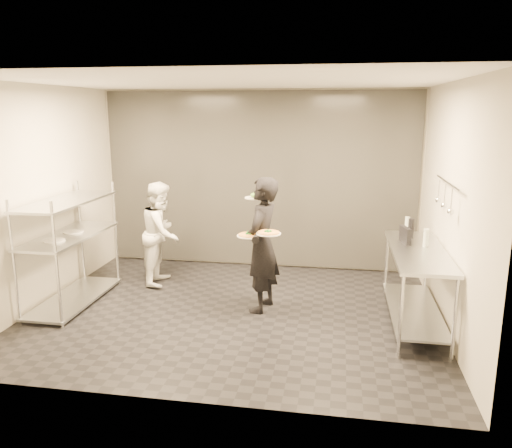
% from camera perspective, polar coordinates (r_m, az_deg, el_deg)
% --- Properties ---
extents(room_shell, '(5.00, 4.00, 2.80)m').
position_cam_1_polar(room_shell, '(7.11, -0.74, 4.17)').
color(room_shell, black).
rests_on(room_shell, ground).
extents(pass_rack, '(0.60, 1.60, 1.50)m').
position_cam_1_polar(pass_rack, '(6.88, -20.49, -2.33)').
color(pass_rack, silver).
rests_on(pass_rack, ground).
extents(prep_counter, '(0.60, 1.80, 0.92)m').
position_cam_1_polar(prep_counter, '(6.10, 17.87, -5.45)').
color(prep_counter, silver).
rests_on(prep_counter, ground).
extents(utensil_rail, '(0.07, 1.20, 0.31)m').
position_cam_1_polar(utensil_rail, '(5.93, 20.86, 2.99)').
color(utensil_rail, silver).
rests_on(utensil_rail, room_shell).
extents(waiter, '(0.52, 0.69, 1.69)m').
position_cam_1_polar(waiter, '(6.19, 0.68, -2.41)').
color(waiter, black).
rests_on(waiter, ground).
extents(chef, '(0.60, 0.75, 1.49)m').
position_cam_1_polar(chef, '(7.34, -10.75, -1.02)').
color(chef, silver).
rests_on(chef, ground).
extents(pizza_plate_near, '(0.30, 0.30, 0.05)m').
position_cam_1_polar(pizza_plate_near, '(5.99, -0.77, -1.27)').
color(pizza_plate_near, silver).
rests_on(pizza_plate_near, waiter).
extents(pizza_plate_far, '(0.30, 0.30, 0.05)m').
position_cam_1_polar(pizza_plate_far, '(5.89, 1.43, -1.01)').
color(pizza_plate_far, silver).
rests_on(pizza_plate_far, waiter).
extents(salad_plate, '(0.27, 0.27, 0.07)m').
position_cam_1_polar(salad_plate, '(6.34, -0.09, 3.18)').
color(salad_plate, silver).
rests_on(salad_plate, waiter).
extents(pos_monitor, '(0.12, 0.27, 0.19)m').
position_cam_1_polar(pos_monitor, '(6.24, 16.68, -1.21)').
color(pos_monitor, black).
rests_on(pos_monitor, prep_counter).
extents(bottle_green, '(0.06, 0.06, 0.22)m').
position_cam_1_polar(bottle_green, '(6.73, 16.89, -0.11)').
color(bottle_green, '#9BA799').
rests_on(bottle_green, prep_counter).
extents(bottle_clear, '(0.06, 0.06, 0.21)m').
position_cam_1_polar(bottle_clear, '(6.15, 18.85, -1.50)').
color(bottle_clear, '#9BA799').
rests_on(bottle_clear, prep_counter).
extents(bottle_dark, '(0.07, 0.07, 0.25)m').
position_cam_1_polar(bottle_dark, '(6.49, 17.29, -0.49)').
color(bottle_dark, black).
rests_on(bottle_dark, prep_counter).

